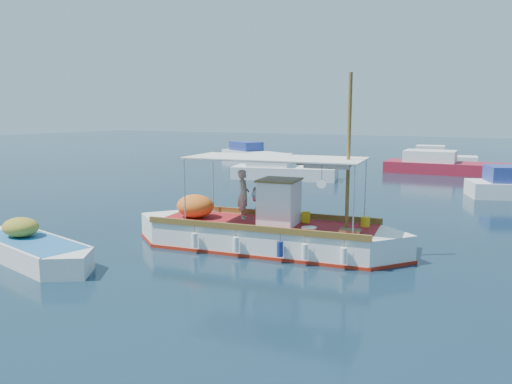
% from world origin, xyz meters
% --- Properties ---
extents(ground, '(160.00, 160.00, 0.00)m').
position_xyz_m(ground, '(0.00, 0.00, 0.00)').
color(ground, black).
rests_on(ground, ground).
extents(fishing_caique, '(9.10, 3.15, 5.58)m').
position_xyz_m(fishing_caique, '(-0.33, 0.21, 0.49)').
color(fishing_caique, white).
rests_on(fishing_caique, ground).
extents(dinghy, '(5.41, 2.44, 1.36)m').
position_xyz_m(dinghy, '(-5.76, -4.05, 0.28)').
color(dinghy, white).
rests_on(dinghy, ground).
extents(bg_boat_nw, '(7.05, 3.79, 1.80)m').
position_xyz_m(bg_boat_nw, '(-6.81, 15.84, 0.49)').
color(bg_boat_nw, silver).
rests_on(bg_boat_nw, ground).
extents(bg_boat_n, '(8.67, 2.93, 1.80)m').
position_xyz_m(bg_boat_n, '(2.26, 23.72, 0.49)').
color(bg_boat_n, maroon).
rests_on(bg_boat_n, ground).
extents(bg_boat_far_w, '(7.49, 5.51, 1.80)m').
position_xyz_m(bg_boat_far_w, '(-14.75, 26.63, 0.49)').
color(bg_boat_far_w, silver).
rests_on(bg_boat_far_w, ground).
extents(bg_boat_far_n, '(5.69, 2.53, 1.80)m').
position_xyz_m(bg_boat_far_n, '(1.09, 29.36, 0.49)').
color(bg_boat_far_n, silver).
rests_on(bg_boat_far_n, ground).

